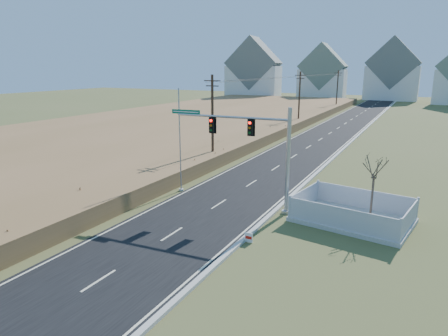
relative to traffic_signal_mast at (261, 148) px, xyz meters
The scene contains 15 objects.
ground 6.98m from the traffic_signal_mast, 123.99° to the right, with size 260.00×260.00×0.00m, color #4D5328.
road 45.84m from the traffic_signal_mast, 93.79° to the left, with size 8.00×180.00×0.06m, color black.
curb 45.74m from the traffic_signal_mast, 88.57° to the left, with size 0.30×180.00×0.18m, color #B2AFA8.
reed_marsh 44.79m from the traffic_signal_mast, 127.25° to the left, with size 38.00×110.00×1.30m, color olive.
utility_pole_near 14.19m from the traffic_signal_mast, 132.12° to the left, with size 1.80×0.26×9.00m.
utility_pole_mid 41.63m from the traffic_signal_mast, 103.22° to the left, with size 1.80×0.26×9.00m.
utility_pole_far 71.16m from the traffic_signal_mast, 97.69° to the left, with size 1.80×0.26×9.00m.
condo_nw 104.01m from the traffic_signal_mast, 113.24° to the left, with size 17.69×13.38×19.05m.
condo_nnw 105.67m from the traffic_signal_mast, 101.48° to the left, with size 14.93×11.17×17.03m.
condo_n 107.58m from the traffic_signal_mast, 90.54° to the left, with size 15.27×10.20×18.54m.
traffic_signal_mast is the anchor object (origin of this frame).
fence_enclosure 7.44m from the traffic_signal_mast, ahead, with size 7.68×5.81×1.62m.
open_sign 6.92m from the traffic_signal_mast, 74.53° to the right, with size 0.47×0.08×0.58m.
flagpole 7.50m from the traffic_signal_mast, behind, with size 0.37×0.37×8.17m.
bare_tree 7.30m from the traffic_signal_mast, ahead, with size 1.76×1.76×4.66m.
Camera 1 is at (12.80, -20.22, 9.71)m, focal length 32.00 mm.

